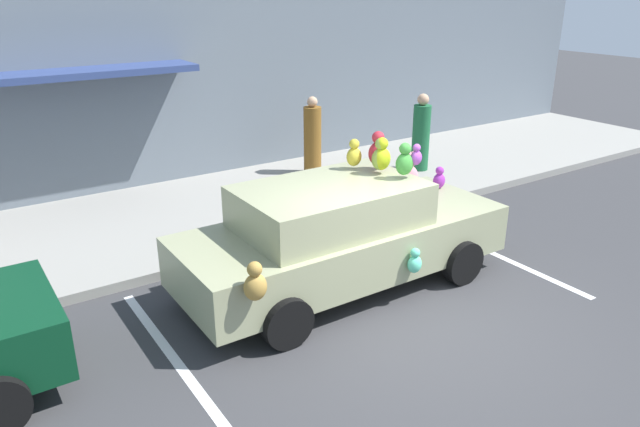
{
  "coord_description": "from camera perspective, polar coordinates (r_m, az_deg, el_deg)",
  "views": [
    {
      "loc": [
        -4.66,
        -4.69,
        4.04
      ],
      "look_at": [
        -0.17,
        2.04,
        0.9
      ],
      "focal_mm": 33.5,
      "sensor_mm": 36.0,
      "label": 1
    }
  ],
  "objects": [
    {
      "name": "sidewalk",
      "position": [
        11.46,
        -7.52,
        0.78
      ],
      "size": [
        24.0,
        4.0,
        0.15
      ],
      "primitive_type": "cube",
      "color": "gray",
      "rests_on": "ground"
    },
    {
      "name": "teddy_bear_on_sidewalk",
      "position": [
        11.97,
        8.47,
        3.86
      ],
      "size": [
        0.42,
        0.35,
        0.8
      ],
      "color": "pink",
      "rests_on": "sidewalk"
    },
    {
      "name": "parking_stripe_rear",
      "position": [
        7.21,
        -13.61,
        -13.52
      ],
      "size": [
        0.12,
        3.6,
        0.01
      ],
      "primitive_type": "cube",
      "color": "silver",
      "rests_on": "ground"
    },
    {
      "name": "plush_covered_car",
      "position": [
        8.23,
        2.02,
        -1.93
      ],
      "size": [
        4.69,
        2.08,
        2.1
      ],
      "color": "#9DA178",
      "rests_on": "ground"
    },
    {
      "name": "storefront_building",
      "position": [
        12.74,
        -12.82,
        16.91
      ],
      "size": [
        24.0,
        1.25,
        6.4
      ],
      "color": "slate",
      "rests_on": "ground"
    },
    {
      "name": "ground_plane",
      "position": [
        7.75,
        9.62,
        -10.54
      ],
      "size": [
        60.0,
        60.0,
        0.0
      ],
      "primitive_type": "plane",
      "color": "#38383A"
    },
    {
      "name": "pedestrian_near_shopfront",
      "position": [
        13.32,
        9.62,
        7.38
      ],
      "size": [
        0.38,
        0.38,
        1.68
      ],
      "color": "#1D6138",
      "rests_on": "sidewalk"
    },
    {
      "name": "pedestrian_walking_past",
      "position": [
        12.89,
        -0.72,
        7.17
      ],
      "size": [
        0.38,
        0.38,
        1.66
      ],
      "color": "brown",
      "rests_on": "sidewalk"
    },
    {
      "name": "parking_stripe_front",
      "position": [
        9.95,
        16.04,
        -3.6
      ],
      "size": [
        0.12,
        3.6,
        0.01
      ],
      "primitive_type": "cube",
      "color": "silver",
      "rests_on": "ground"
    }
  ]
}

